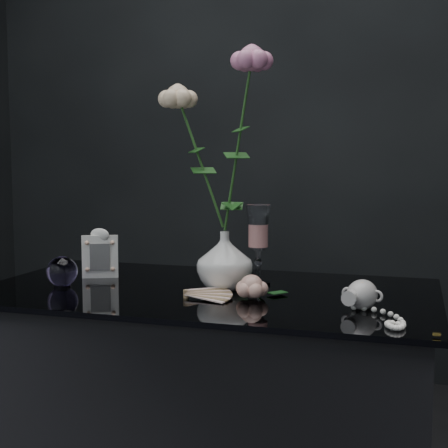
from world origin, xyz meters
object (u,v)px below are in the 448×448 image
(loose_rose, at_px, (251,287))
(vase, at_px, (225,261))
(picture_frame, at_px, (100,253))
(pearl_jar, at_px, (362,293))
(paperweight, at_px, (62,271))
(wine_glass, at_px, (258,245))

(loose_rose, bearing_deg, vase, 116.51)
(vase, xyz_separation_m, loose_rose, (0.09, -0.08, -0.04))
(vase, height_order, loose_rose, vase)
(picture_frame, bearing_deg, loose_rose, -39.52)
(loose_rose, xyz_separation_m, pearl_jar, (0.24, -0.02, 0.00))
(picture_frame, relative_size, paperweight, 1.75)
(picture_frame, relative_size, pearl_jar, 0.58)
(wine_glass, relative_size, paperweight, 2.66)
(wine_glass, distance_m, paperweight, 0.47)
(wine_glass, distance_m, picture_frame, 0.41)
(wine_glass, relative_size, pearl_jar, 0.88)
(paperweight, bearing_deg, wine_glass, 20.37)
(wine_glass, bearing_deg, loose_rose, -81.05)
(wine_glass, bearing_deg, paperweight, -159.63)
(vase, height_order, wine_glass, wine_glass)
(wine_glass, distance_m, loose_rose, 0.18)
(wine_glass, relative_size, loose_rose, 1.24)
(wine_glass, bearing_deg, pearl_jar, -34.66)
(vase, height_order, paperweight, vase)
(pearl_jar, bearing_deg, wine_glass, 157.95)
(loose_rose, bearing_deg, pearl_jar, -24.97)
(paperweight, distance_m, pearl_jar, 0.70)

